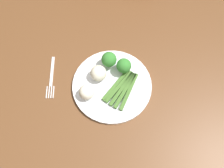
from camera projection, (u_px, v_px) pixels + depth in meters
ground_plane at (121, 129)px, 1.49m from camera, size 6.00×6.00×0.02m
dining_table at (127, 94)px, 0.91m from camera, size 1.49×0.87×0.72m
chair at (117, 4)px, 1.25m from camera, size 0.46×0.46×0.87m
plate at (112, 85)px, 0.81m from camera, size 0.28×0.28×0.01m
asparagus_bundle at (122, 88)px, 0.79m from camera, size 0.12×0.16×0.01m
broccoli_outer_edge at (124, 66)px, 0.79m from camera, size 0.05×0.05×0.06m
broccoli_front_left at (109, 60)px, 0.80m from camera, size 0.05×0.05×0.07m
cauliflower_near_center at (87, 92)px, 0.76m from camera, size 0.05×0.05×0.05m
cauliflower_edge at (98, 73)px, 0.79m from camera, size 0.06×0.06×0.06m
fork at (52, 78)px, 0.83m from camera, size 0.04×0.17×0.00m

